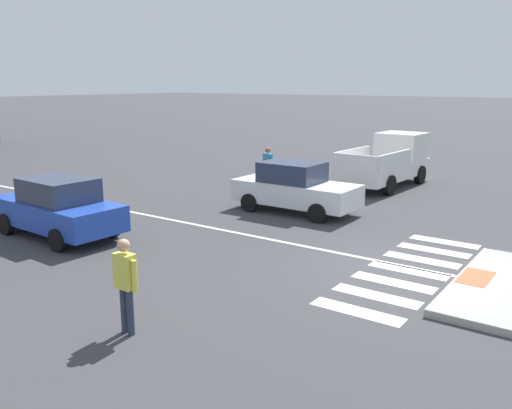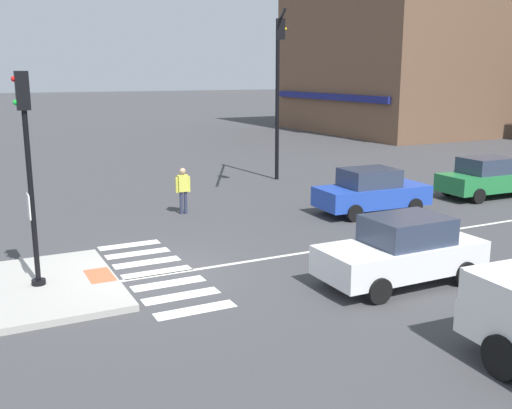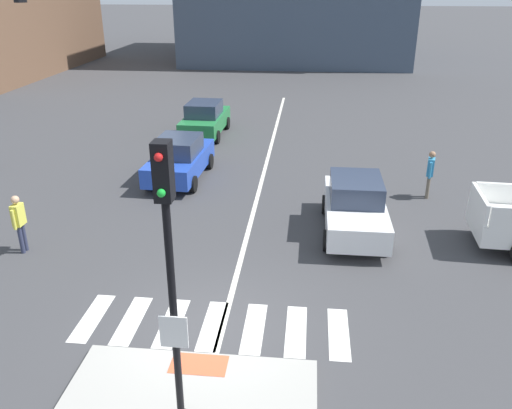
{
  "view_description": "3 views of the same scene",
  "coord_description": "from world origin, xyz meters",
  "px_view_note": "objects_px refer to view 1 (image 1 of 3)",
  "views": [
    {
      "loc": [
        -11.43,
        -3.8,
        4.17
      ],
      "look_at": [
        0.63,
        4.74,
        0.8
      ],
      "focal_mm": 37.74,
      "sensor_mm": 36.0,
      "label": 1
    },
    {
      "loc": [
        13.93,
        -4.09,
        4.98
      ],
      "look_at": [
        -1.31,
        3.53,
        1.17
      ],
      "focal_mm": 41.43,
      "sensor_mm": 36.0,
      "label": 2
    },
    {
      "loc": [
        1.93,
        -9.25,
        6.97
      ],
      "look_at": [
        0.48,
        4.58,
        0.96
      ],
      "focal_mm": 36.7,
      "sensor_mm": 36.0,
      "label": 3
    }
  ],
  "objects_px": {
    "car_white_eastbound_mid": "(295,188)",
    "pedestrian_waiting_far_side": "(268,165)",
    "pickup_truck_white_cross_right": "(389,162)",
    "pedestrian_at_curb_left": "(125,279)",
    "car_blue_westbound_far": "(58,208)"
  },
  "relations": [
    {
      "from": "pickup_truck_white_cross_right",
      "to": "pedestrian_at_curb_left",
      "type": "distance_m",
      "value": 15.53
    },
    {
      "from": "car_white_eastbound_mid",
      "to": "pedestrian_at_curb_left",
      "type": "bearing_deg",
      "value": -166.12
    },
    {
      "from": "pickup_truck_white_cross_right",
      "to": "pedestrian_waiting_far_side",
      "type": "bearing_deg",
      "value": 134.73
    },
    {
      "from": "car_blue_westbound_far",
      "to": "pickup_truck_white_cross_right",
      "type": "xyz_separation_m",
      "value": [
        12.5,
        -4.54,
        0.17
      ]
    },
    {
      "from": "car_blue_westbound_far",
      "to": "car_white_eastbound_mid",
      "type": "relative_size",
      "value": 1.02
    },
    {
      "from": "car_blue_westbound_far",
      "to": "pedestrian_at_curb_left",
      "type": "height_order",
      "value": "pedestrian_at_curb_left"
    },
    {
      "from": "car_white_eastbound_mid",
      "to": "pedestrian_at_curb_left",
      "type": "height_order",
      "value": "pedestrian_at_curb_left"
    },
    {
      "from": "car_blue_westbound_far",
      "to": "pedestrian_at_curb_left",
      "type": "bearing_deg",
      "value": -115.84
    },
    {
      "from": "pickup_truck_white_cross_right",
      "to": "pedestrian_waiting_far_side",
      "type": "xyz_separation_m",
      "value": [
        -3.58,
        3.61,
        0.0
      ]
    },
    {
      "from": "car_blue_westbound_far",
      "to": "pedestrian_at_curb_left",
      "type": "relative_size",
      "value": 2.5
    },
    {
      "from": "pickup_truck_white_cross_right",
      "to": "pedestrian_waiting_far_side",
      "type": "distance_m",
      "value": 5.09
    },
    {
      "from": "car_white_eastbound_mid",
      "to": "pickup_truck_white_cross_right",
      "type": "height_order",
      "value": "pickup_truck_white_cross_right"
    },
    {
      "from": "car_white_eastbound_mid",
      "to": "pedestrian_waiting_far_side",
      "type": "distance_m",
      "value": 3.97
    },
    {
      "from": "pickup_truck_white_cross_right",
      "to": "car_blue_westbound_far",
      "type": "bearing_deg",
      "value": 160.03
    },
    {
      "from": "pedestrian_waiting_far_side",
      "to": "car_white_eastbound_mid",
      "type": "bearing_deg",
      "value": -133.02
    }
  ]
}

